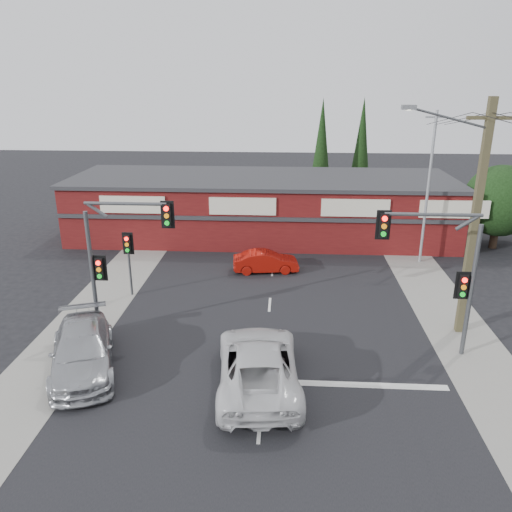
# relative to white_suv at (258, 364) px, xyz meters

# --- Properties ---
(ground) EXTENTS (120.00, 120.00, 0.00)m
(ground) POSITION_rel_white_suv_xyz_m (0.18, 1.69, -0.86)
(ground) COLOR black
(ground) RESTS_ON ground
(road_strip) EXTENTS (14.00, 70.00, 0.01)m
(road_strip) POSITION_rel_white_suv_xyz_m (0.18, 6.69, -0.86)
(road_strip) COLOR black
(road_strip) RESTS_ON ground
(verge_left) EXTENTS (3.00, 70.00, 0.02)m
(verge_left) POSITION_rel_white_suv_xyz_m (-8.32, 6.69, -0.85)
(verge_left) COLOR gray
(verge_left) RESTS_ON ground
(verge_right) EXTENTS (3.00, 70.00, 0.02)m
(verge_right) POSITION_rel_white_suv_xyz_m (8.68, 6.69, -0.85)
(verge_right) COLOR gray
(verge_right) RESTS_ON ground
(stop_line) EXTENTS (6.50, 0.35, 0.01)m
(stop_line) POSITION_rel_white_suv_xyz_m (3.68, 0.19, -0.85)
(stop_line) COLOR silver
(stop_line) RESTS_ON ground
(white_suv) EXTENTS (3.39, 6.44, 1.73)m
(white_suv) POSITION_rel_white_suv_xyz_m (0.00, 0.00, 0.00)
(white_suv) COLOR silver
(white_suv) RESTS_ON ground
(silver_suv) EXTENTS (4.01, 6.00, 1.62)m
(silver_suv) POSITION_rel_white_suv_xyz_m (-6.79, 0.65, -0.06)
(silver_suv) COLOR #AAADB0
(silver_suv) RESTS_ON ground
(red_sedan) EXTENTS (3.90, 1.78, 1.24)m
(red_sedan) POSITION_rel_white_suv_xyz_m (-0.21, 11.45, -0.24)
(red_sedan) COLOR #9C1109
(red_sedan) RESTS_ON ground
(lane_dashes) EXTENTS (0.12, 38.73, 0.01)m
(lane_dashes) POSITION_rel_white_suv_xyz_m (0.18, 2.25, -0.85)
(lane_dashes) COLOR silver
(lane_dashes) RESTS_ON ground
(shop_building) EXTENTS (27.30, 8.40, 4.22)m
(shop_building) POSITION_rel_white_suv_xyz_m (-0.82, 18.67, 1.27)
(shop_building) COLOR #501010
(shop_building) RESTS_ON ground
(tree_cluster) EXTENTS (5.90, 5.10, 5.50)m
(tree_cluster) POSITION_rel_white_suv_xyz_m (14.87, 17.13, 2.03)
(tree_cluster) COLOR #2D2116
(tree_cluster) RESTS_ON ground
(conifer_near) EXTENTS (1.80, 1.80, 9.25)m
(conifer_near) POSITION_rel_white_suv_xyz_m (3.68, 25.69, 4.62)
(conifer_near) COLOR #2D2116
(conifer_near) RESTS_ON ground
(conifer_far) EXTENTS (1.80, 1.80, 9.25)m
(conifer_far) POSITION_rel_white_suv_xyz_m (7.18, 27.69, 4.62)
(conifer_far) COLOR #2D2116
(conifer_far) RESTS_ON ground
(traffic_mast_left) EXTENTS (3.77, 0.27, 5.97)m
(traffic_mast_left) POSITION_rel_white_suv_xyz_m (-6.25, 3.69, 3.07)
(traffic_mast_left) COLOR #47494C
(traffic_mast_left) RESTS_ON ground
(traffic_mast_right) EXTENTS (3.96, 0.27, 5.97)m
(traffic_mast_right) POSITION_rel_white_suv_xyz_m (7.04, 2.69, 3.08)
(traffic_mast_right) COLOR #47494C
(traffic_mast_right) RESTS_ON ground
(pedestal_signal) EXTENTS (0.55, 0.27, 3.38)m
(pedestal_signal) POSITION_rel_white_suv_xyz_m (-7.02, 7.69, 1.54)
(pedestal_signal) COLOR #47494C
(pedestal_signal) RESTS_ON ground
(utility_pole) EXTENTS (4.38, 0.59, 10.00)m
(utility_pole) POSITION_rel_white_suv_xyz_m (8.54, 4.68, 4.53)
(utility_pole) COLOR brown
(utility_pole) RESTS_ON ground
(steel_pole) EXTENTS (1.20, 0.16, 9.00)m
(steel_pole) POSITION_rel_white_suv_xyz_m (9.18, 13.69, 3.84)
(steel_pole) COLOR gray
(steel_pole) RESTS_ON ground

